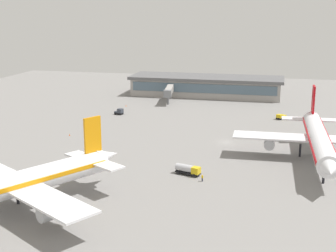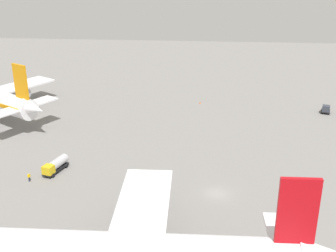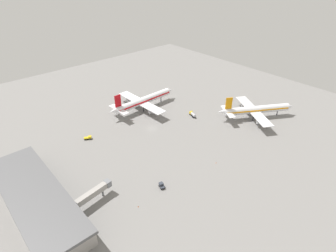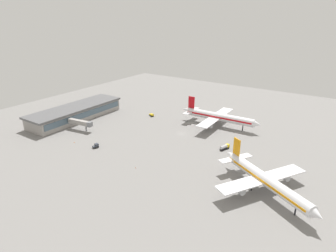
{
  "view_description": "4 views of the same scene",
  "coord_description": "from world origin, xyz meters",
  "views": [
    {
      "loc": [
        -15.14,
        139.66,
        39.66
      ],
      "look_at": [
        17.59,
        2.13,
        4.62
      ],
      "focal_mm": 50.82,
      "sensor_mm": 36.0,
      "label": 1
    },
    {
      "loc": [
        -67.73,
        2.91,
        39.69
      ],
      "look_at": [
        25.17,
        10.93,
        2.55
      ],
      "focal_mm": 46.43,
      "sensor_mm": 36.0,
      "label": 2
    },
    {
      "loc": [
        119.91,
        -92.38,
        93.73
      ],
      "look_at": [
        7.77,
        6.81,
        2.81
      ],
      "focal_mm": 29.81,
      "sensor_mm": 36.0,
      "label": 3
    },
    {
      "loc": [
        142.61,
        85.62,
        69.94
      ],
      "look_at": [
        6.51,
        -6.22,
        5.92
      ],
      "focal_mm": 30.65,
      "sensor_mm": 36.0,
      "label": 4
    }
  ],
  "objects": [
    {
      "name": "fuel_truck",
      "position": [
        5.69,
        31.22,
        1.39
      ],
      "size": [
        6.58,
        3.67,
        2.5
      ],
      "rotation": [
        0.0,
        0.0,
        2.84
      ],
      "color": "black",
      "rests_on": "ground"
    },
    {
      "name": "baggage_tug",
      "position": [
        44.33,
        -29.59,
        1.16
      ],
      "size": [
        3.59,
        2.93,
        2.3
      ],
      "rotation": [
        0.0,
        0.0,
        2.87
      ],
      "color": "black",
      "rests_on": "ground"
    },
    {
      "name": "ground_crew_worker",
      "position": [
        1.47,
        34.93,
        0.85
      ],
      "size": [
        0.54,
        0.54,
        1.67
      ],
      "rotation": [
        0.0,
        0.0,
        0.84
      ],
      "color": "#1E2338",
      "rests_on": "ground"
    },
    {
      "name": "safety_cone_mid_apron",
      "position": [
        49.67,
        3.89,
        0.3
      ],
      "size": [
        0.44,
        0.44,
        0.6
      ],
      "primitive_type": "cone",
      "color": "#EA590C",
      "rests_on": "ground"
    },
    {
      "name": "ground",
      "position": [
        0.0,
        0.0,
        0.0
      ],
      "size": [
        288.0,
        288.0,
        0.0
      ],
      "primitive_type": "plane",
      "color": "gray"
    }
  ]
}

